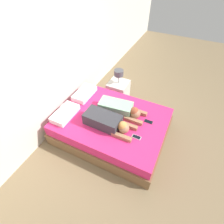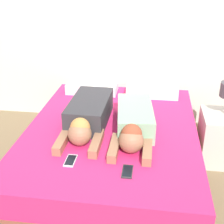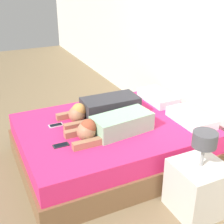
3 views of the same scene
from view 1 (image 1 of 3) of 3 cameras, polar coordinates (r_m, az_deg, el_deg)
ground_plane at (r=3.71m, az=0.00°, el=-7.05°), size 12.00×12.00×0.00m
wall_back at (r=3.43m, az=-18.87°, el=14.19°), size 12.00×0.06×2.60m
bed at (r=3.52m, az=0.00°, el=-4.62°), size 1.59×2.09×0.49m
pillow_head_left at (r=3.46m, az=-15.06°, el=-0.45°), size 0.57×0.31×0.11m
pillow_head_right at (r=3.85m, az=-8.97°, el=6.05°), size 0.57×0.31×0.11m
person_left at (r=3.12m, az=-1.50°, el=-3.17°), size 0.35×0.95×0.22m
person_right at (r=3.37m, az=2.99°, el=1.08°), size 0.38×0.93×0.23m
cell_phone_left at (r=3.06m, az=7.99°, el=-8.10°), size 0.08×0.16×0.01m
cell_phone_right at (r=3.33m, az=11.83°, el=-3.08°), size 0.08×0.16×0.01m
nightstand at (r=4.33m, az=2.04°, el=7.16°), size 0.46×0.46×0.84m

